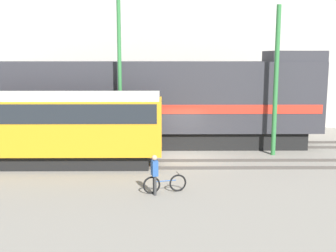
% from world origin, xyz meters
% --- Properties ---
extents(ground_plane, '(120.00, 120.00, 0.00)m').
position_xyz_m(ground_plane, '(0.00, 0.00, 0.00)').
color(ground_plane, gray).
extents(track_near, '(60.00, 1.51, 0.14)m').
position_xyz_m(track_near, '(0.00, -1.46, 0.07)').
color(track_near, '#47423D').
rests_on(track_near, ground).
extents(track_far, '(60.00, 1.51, 0.14)m').
position_xyz_m(track_far, '(0.00, 3.02, 0.07)').
color(track_far, '#47423D').
rests_on(track_far, ground).
extents(building_backdrop, '(44.15, 6.00, 13.89)m').
position_xyz_m(building_backdrop, '(0.00, 12.47, 6.94)').
color(building_backdrop, '#B7B2A8').
rests_on(building_backdrop, ground).
extents(freight_locomotive, '(20.61, 3.04, 5.59)m').
position_xyz_m(freight_locomotive, '(-2.11, 3.02, 2.61)').
color(freight_locomotive, black).
rests_on(freight_locomotive, ground).
extents(streetcar, '(10.14, 2.54, 3.57)m').
position_xyz_m(streetcar, '(-6.10, -1.46, 2.04)').
color(streetcar, black).
rests_on(streetcar, ground).
extents(bicycle, '(1.72, 0.61, 0.76)m').
position_xyz_m(bicycle, '(-0.88, -5.57, 0.35)').
color(bicycle, black).
rests_on(bicycle, ground).
extents(person, '(0.30, 0.40, 1.58)m').
position_xyz_m(person, '(-1.28, -5.82, 0.95)').
color(person, '#333333').
rests_on(person, ground).
extents(utility_pole_left, '(0.20, 0.20, 8.59)m').
position_xyz_m(utility_pole_left, '(-3.24, 0.78, 4.30)').
color(utility_pole_left, '#2D7238').
rests_on(utility_pole_left, ground).
extents(utility_pole_center, '(0.24, 0.24, 7.91)m').
position_xyz_m(utility_pole_center, '(5.01, 0.78, 3.96)').
color(utility_pole_center, '#2D7238').
rests_on(utility_pole_center, ground).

